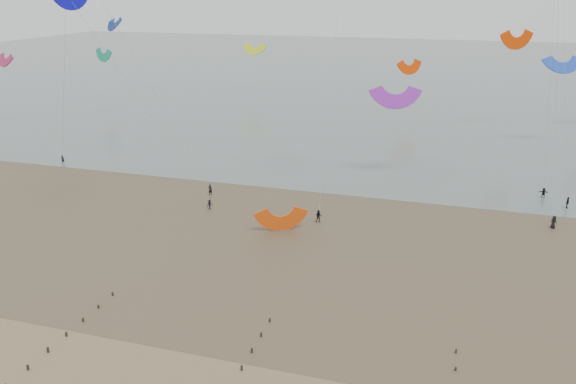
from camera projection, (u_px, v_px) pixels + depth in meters
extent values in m
plane|color=#475654|center=(405.00, 70.00, 226.69)|extent=(500.00, 500.00, 0.00)
plane|color=#473A28|center=(294.00, 228.00, 78.06)|extent=(500.00, 500.00, 0.00)
ellipsoid|color=slate|center=(130.00, 252.00, 71.13)|extent=(23.60, 14.36, 0.01)
ellipsoid|color=slate|center=(383.00, 230.00, 77.58)|extent=(33.64, 18.32, 0.01)
ellipsoid|color=slate|center=(71.00, 189.00, 93.19)|extent=(26.95, 14.22, 0.01)
cube|color=black|center=(28.00, 368.00, 49.13)|extent=(0.16, 0.16, 0.59)
cube|color=black|center=(48.00, 350.00, 51.50)|extent=(0.16, 0.16, 0.57)
cube|color=black|center=(66.00, 334.00, 53.88)|extent=(0.16, 0.16, 0.54)
cube|color=black|center=(83.00, 320.00, 56.26)|extent=(0.16, 0.16, 0.51)
cube|color=black|center=(98.00, 307.00, 58.63)|extent=(0.16, 0.16, 0.48)
cube|color=black|center=(113.00, 294.00, 61.01)|extent=(0.16, 0.16, 0.45)
cube|color=black|center=(242.00, 368.00, 49.10)|extent=(0.16, 0.16, 0.54)
cube|color=black|center=(252.00, 351.00, 51.48)|extent=(0.16, 0.16, 0.51)
cube|color=black|center=(261.00, 335.00, 53.85)|extent=(0.16, 0.16, 0.48)
cube|color=black|center=(270.00, 320.00, 56.23)|extent=(0.16, 0.16, 0.45)
cube|color=black|center=(456.00, 369.00, 49.07)|extent=(0.16, 0.16, 0.48)
cube|color=black|center=(456.00, 351.00, 51.45)|extent=(0.16, 0.16, 0.45)
imported|color=black|center=(210.00, 190.00, 90.32)|extent=(0.68, 0.46, 1.82)
imported|color=black|center=(568.00, 203.00, 84.93)|extent=(0.56, 1.11, 1.82)
imported|color=black|center=(319.00, 216.00, 79.78)|extent=(1.04, 0.90, 1.86)
imported|color=black|center=(554.00, 222.00, 77.90)|extent=(1.07, 1.02, 1.84)
imported|color=black|center=(210.00, 205.00, 84.50)|extent=(1.12, 1.13, 1.56)
imported|color=black|center=(63.00, 159.00, 106.72)|extent=(0.69, 0.61, 1.58)
imported|color=black|center=(544.00, 193.00, 89.35)|extent=(1.50, 0.54, 1.60)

